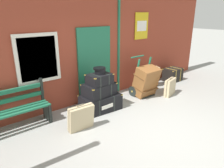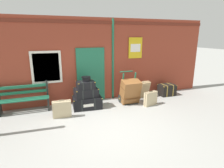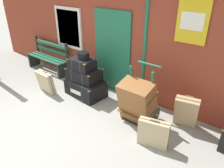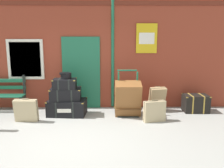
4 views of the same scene
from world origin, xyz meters
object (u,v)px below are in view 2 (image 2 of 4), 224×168
suitcase_caramel (151,99)px  steamer_trunk_base (87,102)px  suitcase_slate (144,89)px  suitcase_charcoal (62,109)px  round_hatbox (86,78)px  steamer_trunk_middle (86,93)px  large_brown_trunk (130,91)px  porters_trolley (128,95)px  corner_trunk (167,90)px  steamer_trunk_top (86,85)px  platform_bench (24,99)px

suitcase_caramel → steamer_trunk_base: bearing=165.9°
suitcase_slate → suitcase_charcoal: suitcase_slate is taller
round_hatbox → suitcase_caramel: round_hatbox is taller
steamer_trunk_middle → large_brown_trunk: large_brown_trunk is taller
suitcase_caramel → suitcase_charcoal: size_ratio=0.96×
round_hatbox → suitcase_caramel: (2.28, -0.56, -0.83)m
round_hatbox → suitcase_slate: 2.65m
steamer_trunk_base → suitcase_slate: size_ratio=1.49×
suitcase_slate → porters_trolley: bearing=-161.5°
porters_trolley → corner_trunk: porters_trolley is taller
porters_trolley → corner_trunk: bearing=5.8°
steamer_trunk_top → porters_trolley: (1.68, 0.08, -0.60)m
suitcase_caramel → suitcase_charcoal: bearing=179.5°
suitcase_caramel → round_hatbox: bearing=166.2°
steamer_trunk_top → suitcase_slate: (2.56, 0.37, -0.52)m
round_hatbox → steamer_trunk_middle: bearing=155.7°
large_brown_trunk → suitcase_charcoal: bearing=-170.8°
steamer_trunk_base → steamer_trunk_top: 0.66m
suitcase_charcoal → steamer_trunk_top: bearing=29.8°
steamer_trunk_middle → suitcase_slate: (2.54, 0.33, -0.23)m
steamer_trunk_base → round_hatbox: bearing=-125.6°
round_hatbox → porters_trolley: 1.84m
suitcase_charcoal → corner_trunk: bearing=9.9°
steamer_trunk_top → corner_trunk: (3.64, 0.28, -0.63)m
platform_bench → suitcase_caramel: bearing=-12.8°
large_brown_trunk → suitcase_caramel: bearing=-34.7°
platform_bench → steamer_trunk_base: bearing=-11.4°
platform_bench → round_hatbox: 2.22m
platform_bench → porters_trolley: 3.75m
platform_bench → suitcase_slate: platform_bench is taller
porters_trolley → large_brown_trunk: (-0.00, -0.17, 0.21)m
steamer_trunk_top → suitcase_charcoal: steamer_trunk_top is taller
suitcase_slate → steamer_trunk_middle: bearing=-172.6°
porters_trolley → steamer_trunk_base: bearing=-178.5°
round_hatbox → platform_bench: bearing=168.4°
suitcase_caramel → corner_trunk: size_ratio=0.83×
suitcase_slate → corner_trunk: bearing=-4.8°
round_hatbox → suitcase_slate: (2.52, 0.34, -0.75)m
steamer_trunk_middle → porters_trolley: bearing=1.4°
round_hatbox → large_brown_trunk: (1.65, -0.12, -0.62)m
round_hatbox → suitcase_charcoal: 1.34m
corner_trunk → suitcase_caramel: bearing=-148.3°
steamer_trunk_top → porters_trolley: size_ratio=0.52×
steamer_trunk_middle → suitcase_caramel: bearing=-14.0°
large_brown_trunk → platform_bench: bearing=171.6°
suitcase_slate → steamer_trunk_base: bearing=-172.4°
large_brown_trunk → suitcase_slate: (0.87, 0.46, -0.13)m
large_brown_trunk → suitcase_slate: size_ratio=1.35×
round_hatbox → porters_trolley: porters_trolley is taller
steamer_trunk_top → large_brown_trunk: steamer_trunk_top is taller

